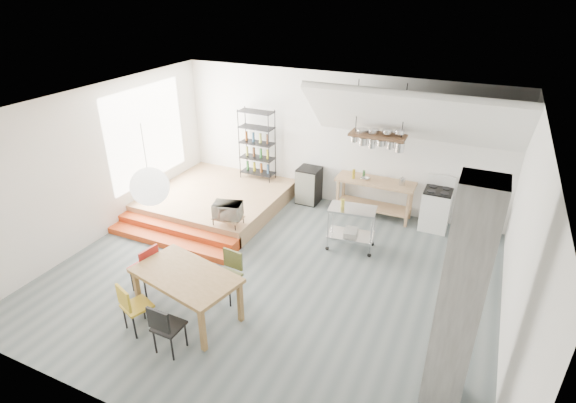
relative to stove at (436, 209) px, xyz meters
The scene contains 26 objects.
floor 4.05m from the stove, 128.38° to the right, with size 8.00×8.00×0.00m, color #535E60.
wall_back 2.76m from the stove, behind, with size 8.00×0.04×3.20m, color silver.
wall_left 7.31m from the stove, 154.10° to the right, with size 0.04×7.00×3.20m, color silver.
wall_right 3.67m from the stove, 64.58° to the right, with size 0.04×7.00×3.20m, color silver.
ceiling 4.86m from the stove, 128.38° to the right, with size 8.00×7.00×0.02m, color white.
slope_ceiling 2.20m from the stove, 159.90° to the right, with size 4.40×1.80×0.15m, color white.
window_pane 6.82m from the stove, 165.66° to the right, with size 0.02×2.50×2.20m, color white.
platform 5.14m from the stove, 166.98° to the right, with size 3.00×3.00×0.40m, color #A58052.
step_lower 5.90m from the stove, 148.15° to the right, with size 3.00×0.35×0.13m, color #BF4116.
step_upper 5.72m from the stove, 151.14° to the right, with size 3.00×0.35×0.27m, color #BF4116.
concrete_column 4.86m from the stove, 80.25° to the right, with size 0.50×0.50×3.20m, color slate.
kitchen_counter 1.41m from the stove, behind, with size 1.80×0.60×0.91m.
stove is the anchor object (origin of this frame).
pot_rack 2.04m from the stove, behind, with size 1.20×0.50×1.43m.
wire_shelving 4.58m from the stove, behind, with size 0.88×0.38×1.80m.
microwave_shelf 4.58m from the stove, 148.33° to the right, with size 0.60×0.40×0.16m.
paper_lantern 6.24m from the stove, 129.79° to the right, with size 0.60×0.60×0.60m, color white.
dining_table 5.75m from the stove, 124.48° to the right, with size 1.91×1.32×0.83m.
chair_mustard 6.61m from the stove, 125.06° to the right, with size 0.52×0.52×0.88m.
chair_black 6.35m from the stove, 118.52° to the right, with size 0.41×0.41×0.89m.
chair_olive 4.94m from the stove, 125.65° to the right, with size 0.44×0.44×0.89m.
chair_red 6.22m from the stove, 133.62° to the right, with size 0.48×0.48×0.93m.
rolling_cart 2.17m from the stove, 132.01° to the right, with size 1.01×0.65×0.93m.
mini_fridge 3.07m from the stove, behind, with size 0.53×0.53×0.91m, color black.
microwave 4.59m from the stove, 148.33° to the right, with size 0.59×0.40×0.33m, color beige.
bowl 1.70m from the stove, behind, with size 0.19×0.19×0.05m, color silver.
Camera 1 is at (3.22, -6.26, 5.07)m, focal length 28.00 mm.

